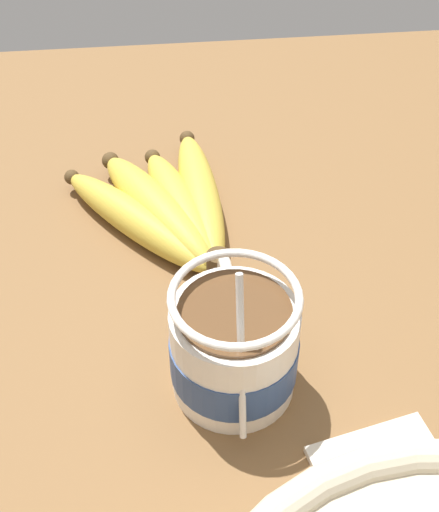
% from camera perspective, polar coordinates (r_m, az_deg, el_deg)
% --- Properties ---
extents(table, '(0.98, 0.98, 0.04)m').
position_cam_1_polar(table, '(0.60, 3.55, -6.93)').
color(table, brown).
rests_on(table, ground).
extents(coffee_mug, '(0.14, 0.09, 0.13)m').
position_cam_1_polar(coffee_mug, '(0.52, 1.15, -7.25)').
color(coffee_mug, white).
rests_on(coffee_mug, table).
extents(banana_bunch, '(0.22, 0.16, 0.04)m').
position_cam_1_polar(banana_bunch, '(0.66, -4.07, 3.88)').
color(banana_bunch, '#4C381E').
rests_on(banana_bunch, table).
extents(napkin, '(0.14, 0.11, 0.01)m').
position_cam_1_polar(napkin, '(0.51, 14.69, -19.20)').
color(napkin, beige).
rests_on(napkin, table).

